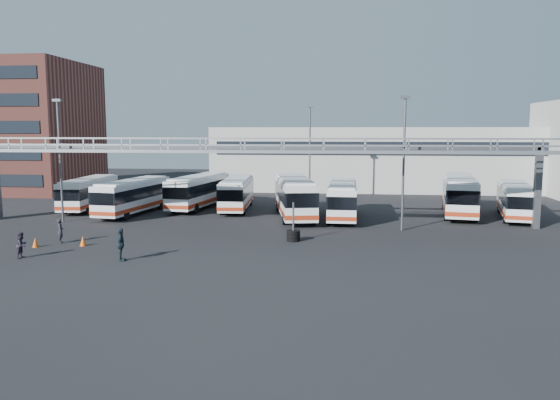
# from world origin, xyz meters

# --- Properties ---
(ground) EXTENTS (140.00, 140.00, 0.00)m
(ground) POSITION_xyz_m (0.00, 0.00, 0.00)
(ground) COLOR black
(ground) RESTS_ON ground
(gantry) EXTENTS (51.40, 5.15, 7.10)m
(gantry) POSITION_xyz_m (0.00, 5.87, 5.51)
(gantry) COLOR gray
(gantry) RESTS_ON ground
(apartment_building) EXTENTS (18.00, 15.00, 16.00)m
(apartment_building) POSITION_xyz_m (-34.00, 30.00, 8.00)
(apartment_building) COLOR brown
(apartment_building) RESTS_ON ground
(warehouse) EXTENTS (42.00, 14.00, 8.00)m
(warehouse) POSITION_xyz_m (12.00, 38.00, 4.00)
(warehouse) COLOR #9E9E99
(warehouse) RESTS_ON ground
(light_pole_left) EXTENTS (0.70, 0.35, 10.21)m
(light_pole_left) POSITION_xyz_m (-16.00, 8.00, 5.73)
(light_pole_left) COLOR #4C4F54
(light_pole_left) RESTS_ON ground
(light_pole_mid) EXTENTS (0.70, 0.35, 10.21)m
(light_pole_mid) POSITION_xyz_m (12.00, 7.00, 5.73)
(light_pole_mid) COLOR #4C4F54
(light_pole_mid) RESTS_ON ground
(light_pole_back) EXTENTS (0.70, 0.35, 10.21)m
(light_pole_back) POSITION_xyz_m (4.00, 22.00, 5.73)
(light_pole_back) COLOR #4C4F54
(light_pole_back) RESTS_ON ground
(bus_1) EXTENTS (3.00, 10.20, 3.06)m
(bus_1) POSITION_xyz_m (-17.07, 15.15, 1.69)
(bus_1) COLOR silver
(bus_1) RESTS_ON ground
(bus_2) EXTENTS (3.78, 10.67, 3.17)m
(bus_2) POSITION_xyz_m (-11.58, 12.57, 1.75)
(bus_2) COLOR silver
(bus_2) RESTS_ON ground
(bus_3) EXTENTS (3.98, 10.94, 3.25)m
(bus_3) POSITION_xyz_m (-6.61, 16.98, 1.80)
(bus_3) COLOR silver
(bus_3) RESTS_ON ground
(bus_4) EXTENTS (3.07, 10.27, 3.07)m
(bus_4) POSITION_xyz_m (-2.70, 16.37, 1.70)
(bus_4) COLOR silver
(bus_4) RESTS_ON ground
(bus_5) EXTENTS (4.78, 11.86, 3.51)m
(bus_5) POSITION_xyz_m (3.26, 12.34, 1.94)
(bus_5) COLOR silver
(bus_5) RESTS_ON ground
(bus_6) EXTENTS (2.55, 10.32, 3.12)m
(bus_6) POSITION_xyz_m (7.44, 12.25, 1.73)
(bus_6) COLOR silver
(bus_6) RESTS_ON ground
(bus_8) EXTENTS (4.43, 11.81, 3.51)m
(bus_8) POSITION_xyz_m (17.98, 15.47, 1.94)
(bus_8) COLOR silver
(bus_8) RESTS_ON ground
(bus_9) EXTENTS (4.24, 10.32, 3.05)m
(bus_9) POSITION_xyz_m (22.44, 14.13, 1.69)
(bus_9) COLOR silver
(bus_9) RESTS_ON ground
(pedestrian_a) EXTENTS (0.62, 0.72, 1.67)m
(pedestrian_a) POSITION_xyz_m (-11.68, -0.43, 0.84)
(pedestrian_a) COLOR #212129
(pedestrian_a) RESTS_ON ground
(pedestrian_b) EXTENTS (0.66, 0.82, 1.59)m
(pedestrian_b) POSITION_xyz_m (-11.75, -4.86, 0.79)
(pedestrian_b) COLOR #28222F
(pedestrian_b) RESTS_ON ground
(pedestrian_d) EXTENTS (0.78, 1.24, 1.96)m
(pedestrian_d) POSITION_xyz_m (-5.52, -4.90, 0.98)
(pedestrian_d) COLOR #1B2930
(pedestrian_d) RESTS_ON ground
(cone_left) EXTENTS (0.53, 0.53, 0.64)m
(cone_left) POSITION_xyz_m (-12.68, -1.86, 0.32)
(cone_left) COLOR #DE500C
(cone_left) RESTS_ON ground
(cone_right) EXTENTS (0.53, 0.53, 0.69)m
(cone_right) POSITION_xyz_m (-9.74, -1.13, 0.34)
(cone_right) COLOR #DE500C
(cone_right) RESTS_ON ground
(tire_stack) EXTENTS (0.95, 0.95, 2.71)m
(tire_stack) POSITION_xyz_m (4.06, 2.02, 0.46)
(tire_stack) COLOR black
(tire_stack) RESTS_ON ground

